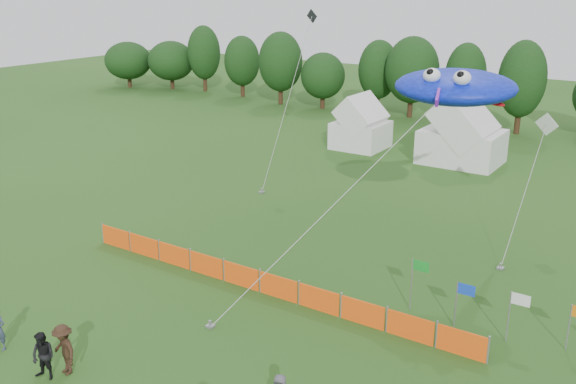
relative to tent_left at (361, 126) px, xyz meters
The scene contains 10 objects.
treeline 17.78m from the tent_left, 48.13° to the left, with size 104.57×8.78×8.36m.
tent_left is the anchor object (origin of this frame).
tent_right 8.27m from the tent_left, ahead, with size 5.70×4.56×4.02m.
barrier_fence 26.24m from the tent_left, 72.06° to the right, with size 19.90×0.06×1.00m.
flag_row 29.86m from the tent_left, 49.87° to the right, with size 10.73×0.82×2.25m.
spectator_b 34.64m from the tent_left, 80.39° to the right, with size 0.84×0.65×1.73m, color black.
spectator_c 34.11m from the tent_left, 79.69° to the right, with size 1.20×0.69×1.85m, color #311E13.
stingray_kite 23.03m from the tent_left, 51.89° to the right, with size 8.52×17.94×9.42m.
small_kite_white 20.64m from the tent_left, 37.69° to the right, with size 1.25×6.13×6.52m.
small_kite_dark 11.04m from the tent_left, 89.98° to the right, with size 0.93×6.55×11.10m.
Camera 1 is at (12.88, -13.36, 12.90)m, focal length 40.00 mm.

